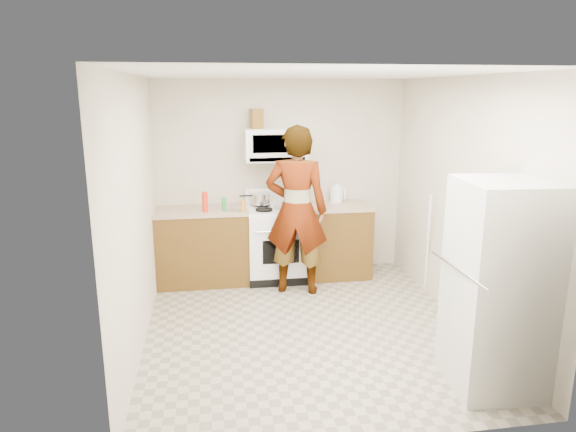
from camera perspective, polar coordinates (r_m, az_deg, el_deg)
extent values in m
plane|color=gray|center=(5.37, 2.09, -12.26)|extent=(3.60, 3.60, 0.00)
cube|color=beige|center=(6.68, -0.73, 4.25)|extent=(3.20, 0.02, 2.50)
cube|color=beige|center=(5.47, 18.78, 1.39)|extent=(0.02, 3.60, 2.50)
cube|color=#583A15|center=(6.51, -9.45, -3.45)|extent=(1.12, 0.62, 0.90)
cube|color=tan|center=(6.39, -9.61, 0.57)|extent=(1.14, 0.64, 0.03)
cube|color=#583A15|center=(6.70, 5.42, -2.80)|extent=(0.80, 0.62, 0.90)
cube|color=tan|center=(6.59, 5.52, 1.10)|extent=(0.82, 0.64, 0.03)
cube|color=white|center=(6.54, -1.19, -3.15)|extent=(0.76, 0.65, 0.90)
cube|color=white|center=(6.43, -1.21, 0.82)|extent=(0.76, 0.62, 0.03)
cube|color=white|center=(6.68, -1.54, 2.32)|extent=(0.76, 0.08, 0.20)
cube|color=white|center=(6.43, -1.41, 7.92)|extent=(0.76, 0.38, 0.40)
imported|color=tan|center=(5.98, 0.95, 0.61)|extent=(0.82, 0.65, 1.99)
cube|color=beige|center=(4.41, 22.47, -7.29)|extent=(0.75, 0.75, 1.70)
cylinder|color=white|center=(6.73, 5.40, 2.40)|extent=(0.22, 0.22, 0.20)
cube|color=brown|center=(6.38, -3.54, 10.73)|extent=(0.17, 0.17, 0.24)
cylinder|color=silver|center=(6.51, -3.07, 1.93)|extent=(0.32, 0.32, 0.13)
cube|color=white|center=(6.36, -0.32, 1.06)|extent=(0.29, 0.25, 0.05)
cylinder|color=red|center=(6.23, -9.20, 1.55)|extent=(0.09, 0.09, 0.24)
cylinder|color=orange|center=(6.17, -5.04, 1.10)|extent=(0.06, 0.06, 0.14)
cylinder|color=green|center=(6.26, -7.12, 1.31)|extent=(0.06, 0.06, 0.16)
cylinder|color=silver|center=(6.29, -6.28, 0.68)|extent=(0.24, 0.24, 0.01)
cylinder|color=white|center=(6.20, 15.28, -3.03)|extent=(0.14, 0.25, 1.21)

